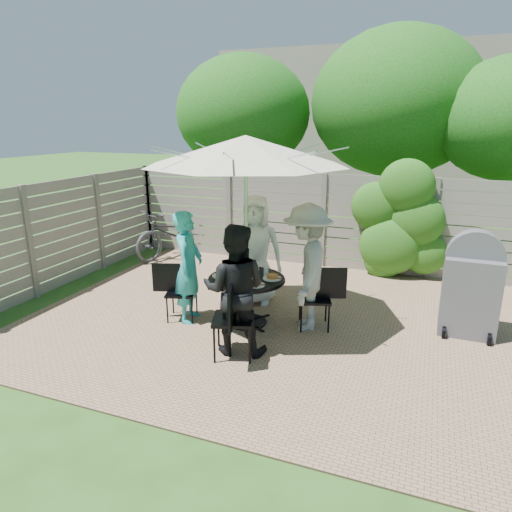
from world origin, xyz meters
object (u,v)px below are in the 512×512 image
at_px(person_front, 235,290).
at_px(plate_extra, 256,284).
at_px(glass_left, 227,274).
at_px(glass_right, 266,271).
at_px(chair_left, 181,303).
at_px(plate_left, 221,275).
at_px(chair_right, 315,310).
at_px(person_right, 307,268).
at_px(bbq_grill, 471,288).
at_px(person_left, 189,267).
at_px(bicycle, 173,232).
at_px(syrup_jug, 243,271).
at_px(coffee_cup, 256,269).
at_px(chair_front, 233,334).
at_px(glass_front, 251,279).
at_px(chair_back, 257,283).
at_px(glass_back, 242,267).
at_px(plate_right, 272,277).
at_px(plate_front, 242,285).
at_px(person_back, 255,250).
at_px(patio_table, 247,292).
at_px(plate_back, 251,268).
at_px(umbrella, 246,150).

bearing_deg(person_front, plate_extra, -108.76).
distance_m(glass_left, glass_right, 0.56).
bearing_deg(person_front, chair_left, -40.67).
bearing_deg(plate_left, chair_right, 12.44).
xyz_separation_m(person_right, bbq_grill, (2.09, 0.60, -0.22)).
distance_m(person_left, glass_right, 1.10).
bearing_deg(chair_right, bicycle, -51.44).
relative_size(glass_left, syrup_jug, 0.88).
xyz_separation_m(glass_right, coffee_cup, (-0.18, 0.08, -0.01)).
xyz_separation_m(chair_front, chair_right, (0.73, 1.15, -0.03)).
relative_size(glass_left, glass_front, 1.00).
bearing_deg(syrup_jug, bbq_grill, 14.10).
relative_size(chair_back, plate_extra, 3.72).
bearing_deg(chair_left, glass_back, 11.46).
distance_m(chair_right, plate_extra, 0.96).
xyz_separation_m(chair_left, glass_left, (0.71, 0.05, 0.51)).
bearing_deg(plate_right, plate_front, -122.63).
xyz_separation_m(glass_back, coffee_cup, (0.21, 0.01, -0.01)).
bearing_deg(person_back, chair_left, -139.24).
distance_m(plate_left, glass_left, 0.15).
bearing_deg(chair_front, syrup_jug, -2.81).
bearing_deg(patio_table, chair_left, -167.55).
bearing_deg(chair_back, person_right, 36.32).
bearing_deg(plate_back, bicycle, 139.73).
distance_m(chair_left, chair_front, 1.37).
bearing_deg(chair_left, chair_right, -5.35).
bearing_deg(syrup_jug, umbrella, -27.44).
xyz_separation_m(plate_right, syrup_jug, (-0.42, -0.04, 0.06)).
xyz_separation_m(patio_table, plate_front, (0.08, -0.35, 0.24)).
xyz_separation_m(umbrella, plate_back, (-0.08, 0.35, -1.70)).
bearing_deg(glass_right, plate_extra, -88.75).
height_order(glass_right, bbq_grill, bbq_grill).
relative_size(person_front, syrup_jug, 10.27).
xyz_separation_m(plate_front, glass_back, (-0.24, 0.58, 0.05)).
bearing_deg(glass_left, syrup_jug, 50.18).
height_order(plate_extra, glass_front, glass_front).
xyz_separation_m(umbrella, glass_front, (0.16, -0.23, -1.66)).
bearing_deg(person_left, chair_left, 90.58).
relative_size(chair_right, plate_right, 3.43).
bearing_deg(glass_back, chair_back, 94.00).
bearing_deg(glass_left, person_front, -57.93).
bearing_deg(person_left, glass_back, -70.30).
relative_size(patio_table, chair_back, 1.42).
relative_size(patio_table, plate_back, 4.87).
height_order(patio_table, person_front, person_front).
distance_m(person_back, bicycle, 3.20).
height_order(plate_back, plate_front, same).
bearing_deg(chair_left, plate_right, -5.38).
relative_size(glass_back, glass_right, 1.00).
height_order(chair_front, plate_right, chair_front).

